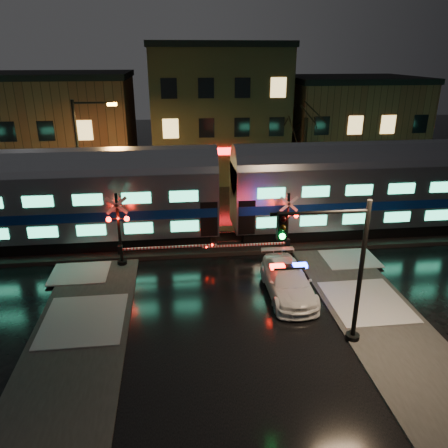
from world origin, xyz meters
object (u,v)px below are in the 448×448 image
at_px(traffic_light, 337,272).
at_px(streetlight, 83,156).
at_px(police_car, 288,281).
at_px(crossing_signal_left, 126,237).
at_px(crossing_signal_right, 281,233).

relative_size(traffic_light, streetlight, 0.73).
height_order(police_car, traffic_light, traffic_light).
bearing_deg(crossing_signal_left, streetlight, 114.82).
xyz_separation_m(police_car, crossing_signal_left, (-8.00, 4.02, 1.01)).
relative_size(police_car, crossing_signal_left, 0.85).
distance_m(police_car, streetlight, 15.95).
height_order(police_car, crossing_signal_right, crossing_signal_right).
distance_m(crossing_signal_right, traffic_light, 8.16).
distance_m(police_car, crossing_signal_right, 4.15).
relative_size(crossing_signal_left, streetlight, 0.71).
bearing_deg(crossing_signal_left, traffic_light, -42.32).
relative_size(crossing_signal_left, traffic_light, 0.97).
bearing_deg(crossing_signal_right, traffic_light, -88.71).
distance_m(crossing_signal_left, streetlight, 7.99).
distance_m(police_car, crossing_signal_left, 9.01).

